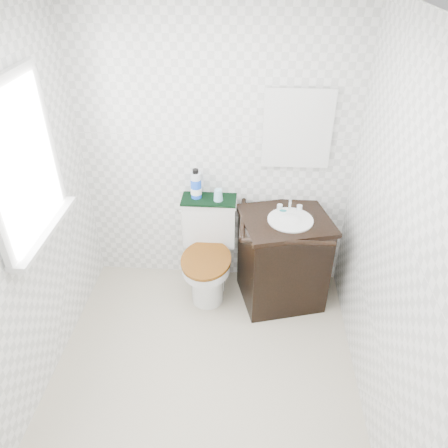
# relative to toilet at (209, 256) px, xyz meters

# --- Properties ---
(floor) EXTENTS (2.40, 2.40, 0.00)m
(floor) POSITION_rel_toilet_xyz_m (0.05, -0.97, -0.37)
(floor) COLOR beige
(floor) RESTS_ON ground
(ceiling) EXTENTS (2.40, 2.40, 0.00)m
(ceiling) POSITION_rel_toilet_xyz_m (0.05, -0.97, 2.03)
(ceiling) COLOR white
(ceiling) RESTS_ON wall_back
(wall_back) EXTENTS (2.40, 0.00, 2.40)m
(wall_back) POSITION_rel_toilet_xyz_m (0.05, 0.23, 0.83)
(wall_back) COLOR white
(wall_back) RESTS_ON ground
(wall_left) EXTENTS (0.00, 2.40, 2.40)m
(wall_left) POSITION_rel_toilet_xyz_m (-1.05, -0.97, 0.83)
(wall_left) COLOR white
(wall_left) RESTS_ON ground
(wall_right) EXTENTS (0.00, 2.40, 2.40)m
(wall_right) POSITION_rel_toilet_xyz_m (1.15, -0.97, 0.83)
(wall_right) COLOR white
(wall_right) RESTS_ON ground
(window) EXTENTS (0.02, 0.70, 0.90)m
(window) POSITION_rel_toilet_xyz_m (-1.02, -0.72, 1.18)
(window) COLOR white
(window) RESTS_ON wall_left
(mirror) EXTENTS (0.50, 0.02, 0.60)m
(mirror) POSITION_rel_toilet_xyz_m (0.68, 0.21, 1.08)
(mirror) COLOR silver
(mirror) RESTS_ON wall_back
(toilet) EXTENTS (0.46, 0.65, 0.85)m
(toilet) POSITION_rel_toilet_xyz_m (0.00, 0.00, 0.00)
(toilet) COLOR white
(toilet) RESTS_ON floor
(vanity) EXTENTS (0.81, 0.74, 0.92)m
(vanity) POSITION_rel_toilet_xyz_m (0.63, -0.06, 0.06)
(vanity) COLOR black
(vanity) RESTS_ON floor
(trash_bin) EXTENTS (0.22, 0.18, 0.30)m
(trash_bin) POSITION_rel_toilet_xyz_m (0.50, -0.17, -0.22)
(trash_bin) COLOR white
(trash_bin) RESTS_ON floor
(towel) EXTENTS (0.45, 0.22, 0.02)m
(towel) POSITION_rel_toilet_xyz_m (0.00, 0.12, 0.49)
(towel) COLOR black
(towel) RESTS_ON toilet
(mouthwash_bottle) EXTENTS (0.09, 0.09, 0.25)m
(mouthwash_bottle) POSITION_rel_toilet_xyz_m (-0.10, 0.14, 0.61)
(mouthwash_bottle) COLOR blue
(mouthwash_bottle) RESTS_ON towel
(cup) EXTENTS (0.08, 0.08, 0.10)m
(cup) POSITION_rel_toilet_xyz_m (0.08, 0.11, 0.54)
(cup) COLOR #8ECCE8
(cup) RESTS_ON towel
(soap_bar) EXTENTS (0.07, 0.05, 0.02)m
(soap_bar) POSITION_rel_toilet_xyz_m (0.60, 0.03, 0.46)
(soap_bar) COLOR #176D6F
(soap_bar) RESTS_ON vanity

